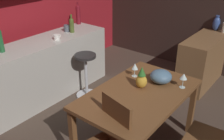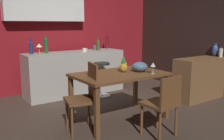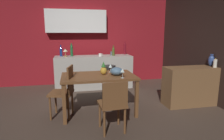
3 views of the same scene
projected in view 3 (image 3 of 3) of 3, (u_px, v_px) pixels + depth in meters
The scene contains 22 objects.
ground_plane at pixel (97, 107), 4.02m from camera, with size 9.00×9.00×0.00m, color #47382D.
wall_kitchen_back at pixel (85, 37), 5.73m from camera, with size 5.20×0.33×2.60m.
wall_side_right at pixel (200, 42), 4.58m from camera, with size 0.10×4.40×2.60m, color #33231E.
dining_table at pixel (99, 80), 3.63m from camera, with size 1.37×0.85×0.74m.
kitchen_counter at pixel (94, 72), 5.37m from camera, with size 2.10×0.60×0.90m, color #B2ADA3.
sideboard_cabinet at pixel (190, 86), 4.08m from camera, with size 1.10×0.44×0.82m, color brown.
chair_near_window at pixel (65, 90), 3.47m from camera, with size 0.48×0.48×0.95m.
chair_by_doorway at pixel (113, 104), 2.91m from camera, with size 0.42×0.42×0.83m.
bar_stool at pixel (109, 78), 4.95m from camera, with size 0.34×0.34×0.71m.
wine_glass_left at pixel (122, 71), 3.37m from camera, with size 0.08×0.08×0.17m.
wine_glass_right at pixel (110, 66), 3.89m from camera, with size 0.08×0.08×0.17m.
pineapple_centerpiece at pixel (104, 69), 3.66m from camera, with size 0.12×0.12×0.25m.
fruit_bowl at pixel (117, 71), 3.60m from camera, with size 0.25×0.25×0.15m, color slate.
wine_bottle_cobalt at pixel (61, 51), 5.18m from camera, with size 0.07×0.07×0.31m.
wine_bottle_ruby at pixel (125, 48), 5.65m from camera, with size 0.08×0.08×0.38m.
wine_bottle_green at pixel (72, 50), 5.19m from camera, with size 0.07×0.07×0.35m.
wine_bottle_olive at pixel (113, 51), 5.33m from camera, with size 0.07×0.07×0.29m.
cup_white at pixel (100, 55), 5.19m from camera, with size 0.12×0.09×0.08m.
cup_slate at pixel (112, 53), 5.43m from camera, with size 0.13×0.09×0.11m.
counter_lamp at pixel (65, 51), 5.09m from camera, with size 0.12×0.12×0.20m.
pillar_candle_tall at pixel (215, 63), 3.95m from camera, with size 0.07×0.07×0.20m.
vase_ceramic_blue at pixel (211, 61), 4.09m from camera, with size 0.12×0.12×0.26m.
Camera 3 is at (-0.48, -3.78, 1.52)m, focal length 30.74 mm.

